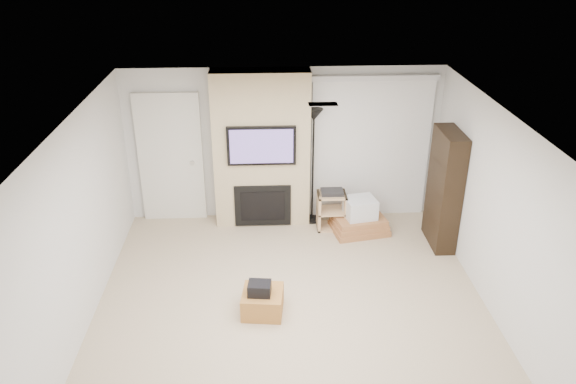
{
  "coord_description": "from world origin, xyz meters",
  "views": [
    {
      "loc": [
        -0.33,
        -5.66,
        4.45
      ],
      "look_at": [
        0.0,
        1.2,
        1.15
      ],
      "focal_mm": 35.0,
      "sensor_mm": 36.0,
      "label": 1
    }
  ],
  "objects_px": {
    "box_stack": "(359,219)",
    "bookshelf": "(444,189)",
    "ottoman": "(263,302)",
    "floor_lamp": "(314,134)",
    "av_stand": "(331,208)"
  },
  "relations": [
    {
      "from": "floor_lamp",
      "to": "bookshelf",
      "type": "xyz_separation_m",
      "value": [
        1.88,
        -0.8,
        -0.61
      ]
    },
    {
      "from": "bookshelf",
      "to": "floor_lamp",
      "type": "bearing_deg",
      "value": 157.01
    },
    {
      "from": "av_stand",
      "to": "box_stack",
      "type": "relative_size",
      "value": 0.69
    },
    {
      "from": "box_stack",
      "to": "floor_lamp",
      "type": "bearing_deg",
      "value": 151.32
    },
    {
      "from": "ottoman",
      "to": "bookshelf",
      "type": "height_order",
      "value": "bookshelf"
    },
    {
      "from": "floor_lamp",
      "to": "box_stack",
      "type": "xyz_separation_m",
      "value": [
        0.72,
        -0.39,
        -1.29
      ]
    },
    {
      "from": "av_stand",
      "to": "box_stack",
      "type": "xyz_separation_m",
      "value": [
        0.43,
        -0.14,
        -0.13
      ]
    },
    {
      "from": "ottoman",
      "to": "floor_lamp",
      "type": "distance_m",
      "value": 2.87
    },
    {
      "from": "box_stack",
      "to": "bookshelf",
      "type": "bearing_deg",
      "value": -19.19
    },
    {
      "from": "ottoman",
      "to": "av_stand",
      "type": "bearing_deg",
      "value": 62.48
    },
    {
      "from": "floor_lamp",
      "to": "bookshelf",
      "type": "distance_m",
      "value": 2.13
    },
    {
      "from": "av_stand",
      "to": "bookshelf",
      "type": "height_order",
      "value": "bookshelf"
    },
    {
      "from": "floor_lamp",
      "to": "ottoman",
      "type": "bearing_deg",
      "value": -109.1
    },
    {
      "from": "ottoman",
      "to": "floor_lamp",
      "type": "bearing_deg",
      "value": 70.9
    },
    {
      "from": "ottoman",
      "to": "av_stand",
      "type": "height_order",
      "value": "av_stand"
    }
  ]
}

